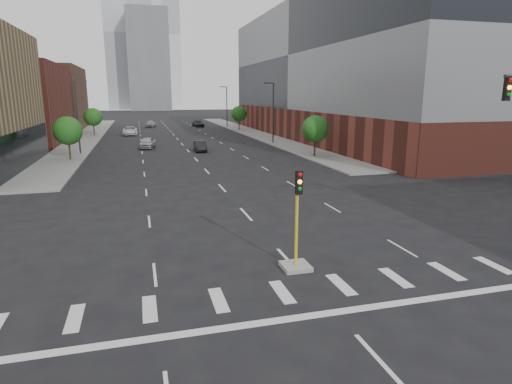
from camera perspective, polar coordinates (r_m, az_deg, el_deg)
name	(u,v)px	position (r m, az deg, el deg)	size (l,w,h in m)	color
sidewalk_left_far	(88,136)	(82.26, -21.49, 6.93)	(5.00, 92.00, 0.15)	gray
sidewalk_right_far	(251,132)	(84.53, -0.67, 7.96)	(5.00, 92.00, 0.15)	gray
building_left_far_b	(30,98)	(101.69, -27.90, 10.96)	(20.00, 24.00, 13.00)	brown
building_right_main	(355,72)	(76.45, 13.09, 15.30)	(24.00, 70.00, 22.00)	brown
tower_left	(129,35)	(229.12, -16.60, 19.38)	(22.00, 22.00, 70.00)	#B2B7BC
tower_right	(162,36)	(269.92, -12.49, 19.63)	(20.00, 20.00, 80.00)	#B2B7BC
tower_mid	(148,61)	(208.06, -14.15, 16.62)	(18.00, 18.00, 44.00)	slate
median_traffic_signal	(296,248)	(18.77, 5.39, -7.43)	(1.20, 1.20, 4.40)	#999993
streetlight_right_a	(273,110)	(65.54, 2.24, 10.81)	(1.60, 0.22, 9.07)	#2D2D30
streetlight_right_b	(226,105)	(99.46, -3.97, 11.54)	(1.60, 0.22, 9.07)	#2D2D30
streetlight_left	(78,114)	(57.95, -22.68, 9.55)	(1.60, 0.22, 9.07)	#2D2D30
tree_left_near	(68,131)	(53.18, -23.80, 7.48)	(3.20, 3.20, 4.85)	#382619
tree_left_far	(93,117)	(82.92, -20.92, 9.32)	(3.20, 3.20, 4.85)	#382619
tree_right_near	(315,129)	(51.79, 7.90, 8.33)	(3.20, 3.20, 4.85)	#382619
tree_right_far	(239,114)	(89.88, -2.29, 10.37)	(3.20, 3.20, 4.85)	#382619
car_near_left	(147,143)	(61.96, -14.30, 6.38)	(1.86, 4.63, 1.58)	#A8A9AD
car_mid_right	(200,146)	(57.59, -7.46, 6.09)	(1.45, 4.17, 1.37)	black
car_far_left	(130,131)	(82.89, -16.46, 7.82)	(2.59, 5.61, 1.56)	silver
car_deep_right	(198,124)	(100.47, -7.73, 9.04)	(2.13, 5.25, 1.52)	black
car_distant	(151,124)	(101.47, -13.87, 8.83)	(1.86, 4.62, 1.58)	#9C9CA0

